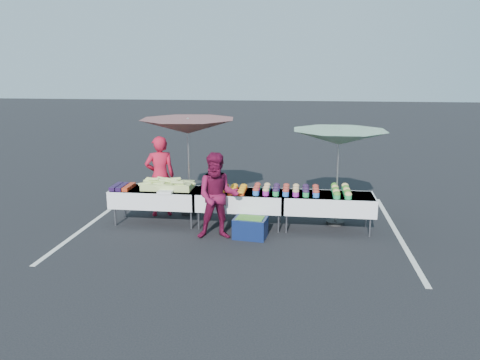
# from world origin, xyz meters

# --- Properties ---
(ground) EXTENTS (80.00, 80.00, 0.00)m
(ground) POSITION_xyz_m (0.00, 0.00, 0.00)
(ground) COLOR black
(stripe_left) EXTENTS (0.10, 5.00, 0.00)m
(stripe_left) POSITION_xyz_m (-3.20, 0.00, 0.00)
(stripe_left) COLOR silver
(stripe_left) RESTS_ON ground
(stripe_right) EXTENTS (0.10, 5.00, 0.00)m
(stripe_right) POSITION_xyz_m (3.20, 0.00, 0.00)
(stripe_right) COLOR silver
(stripe_right) RESTS_ON ground
(table_left) EXTENTS (1.86, 0.81, 0.75)m
(table_left) POSITION_xyz_m (-1.80, 0.00, 0.58)
(table_left) COLOR white
(table_left) RESTS_ON ground
(table_center) EXTENTS (1.86, 0.81, 0.75)m
(table_center) POSITION_xyz_m (0.00, 0.00, 0.58)
(table_center) COLOR white
(table_center) RESTS_ON ground
(table_right) EXTENTS (1.86, 0.81, 0.75)m
(table_right) POSITION_xyz_m (1.80, 0.00, 0.58)
(table_right) COLOR white
(table_right) RESTS_ON ground
(berry_punnets) EXTENTS (0.40, 0.54, 0.08)m
(berry_punnets) POSITION_xyz_m (-2.51, -0.06, 0.79)
(berry_punnets) COLOR black
(berry_punnets) RESTS_ON table_left
(corn_pile) EXTENTS (1.16, 0.57, 0.26)m
(corn_pile) POSITION_xyz_m (-1.56, 0.04, 0.84)
(corn_pile) COLOR #A7C464
(corn_pile) RESTS_ON table_left
(plastic_bags) EXTENTS (0.30, 0.25, 0.05)m
(plastic_bags) POSITION_xyz_m (-1.50, -0.30, 0.78)
(plastic_bags) COLOR white
(plastic_bags) RESTS_ON table_left
(carrot_bowls) EXTENTS (0.75, 0.69, 0.11)m
(carrot_bowls) POSITION_xyz_m (-0.25, -0.01, 0.80)
(carrot_bowls) COLOR #E54919
(carrot_bowls) RESTS_ON table_center
(potato_cups) EXTENTS (1.34, 0.58, 0.16)m
(potato_cups) POSITION_xyz_m (0.95, 0.00, 0.83)
(potato_cups) COLOR blue
(potato_cups) RESTS_ON table_right
(bean_baskets) EXTENTS (0.36, 0.86, 0.15)m
(bean_baskets) POSITION_xyz_m (2.06, 0.08, 0.82)
(bean_baskets) COLOR #25944C
(bean_baskets) RESTS_ON table_right
(vendor) EXTENTS (0.77, 0.65, 1.80)m
(vendor) POSITION_xyz_m (-1.87, 0.55, 0.90)
(vendor) COLOR #B31430
(vendor) RESTS_ON ground
(customer) EXTENTS (0.91, 0.76, 1.69)m
(customer) POSITION_xyz_m (-0.34, -0.75, 0.85)
(customer) COLOR maroon
(customer) RESTS_ON ground
(umbrella_left) EXTENTS (2.63, 2.63, 2.19)m
(umbrella_left) POSITION_xyz_m (-1.25, 0.74, 1.98)
(umbrella_left) COLOR black
(umbrella_left) RESTS_ON ground
(umbrella_right) EXTENTS (2.59, 2.59, 2.04)m
(umbrella_right) POSITION_xyz_m (2.00, 0.40, 1.85)
(umbrella_right) COLOR black
(umbrella_right) RESTS_ON ground
(storage_bin) EXTENTS (0.68, 0.53, 0.41)m
(storage_bin) POSITION_xyz_m (0.29, -0.65, 0.21)
(storage_bin) COLOR #0D1A44
(storage_bin) RESTS_ON ground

